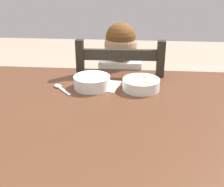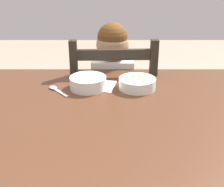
# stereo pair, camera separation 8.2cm
# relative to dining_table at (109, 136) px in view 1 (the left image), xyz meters

# --- Properties ---
(dining_table) EXTENTS (1.34, 0.98, 0.71)m
(dining_table) POSITION_rel_dining_table_xyz_m (0.00, 0.00, 0.00)
(dining_table) COLOR #4F2E1C
(dining_table) RESTS_ON ground
(dining_chair) EXTENTS (0.43, 0.43, 0.89)m
(dining_chair) POSITION_rel_dining_table_xyz_m (0.01, 0.54, -0.19)
(dining_chair) COLOR black
(dining_chair) RESTS_ON ground
(child_figure) EXTENTS (0.32, 0.31, 0.94)m
(child_figure) POSITION_rel_dining_table_xyz_m (0.01, 0.53, -0.00)
(child_figure) COLOR white
(child_figure) RESTS_ON ground
(bowl_of_peas) EXTENTS (0.16, 0.16, 0.06)m
(bowl_of_peas) POSITION_rel_dining_table_xyz_m (-0.10, 0.24, 0.12)
(bowl_of_peas) COLOR white
(bowl_of_peas) RESTS_ON dining_table
(bowl_of_carrots) EXTENTS (0.16, 0.16, 0.05)m
(bowl_of_carrots) POSITION_rel_dining_table_xyz_m (0.12, 0.24, 0.12)
(bowl_of_carrots) COLOR white
(bowl_of_carrots) RESTS_ON dining_table
(spoon) EXTENTS (0.10, 0.12, 0.01)m
(spoon) POSITION_rel_dining_table_xyz_m (-0.23, 0.22, 0.10)
(spoon) COLOR silver
(spoon) RESTS_ON dining_table
(paper_napkin) EXTENTS (0.17, 0.16, 0.00)m
(paper_napkin) POSITION_rel_dining_table_xyz_m (-0.06, 0.27, 0.09)
(paper_napkin) COLOR white
(paper_napkin) RESTS_ON dining_table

